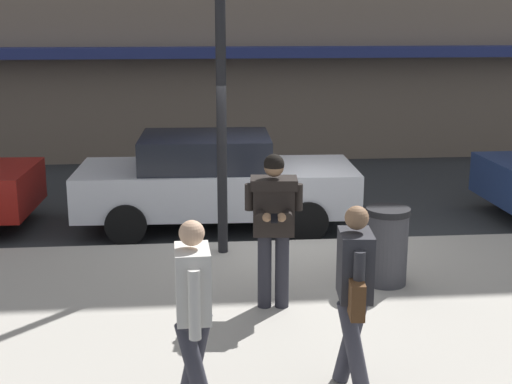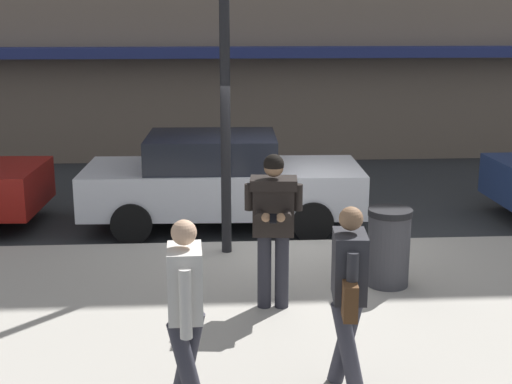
{
  "view_description": "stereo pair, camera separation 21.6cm",
  "coord_description": "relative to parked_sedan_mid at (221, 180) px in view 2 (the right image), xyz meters",
  "views": [
    {
      "loc": [
        -1.43,
        -10.32,
        3.42
      ],
      "look_at": [
        -0.71,
        -2.58,
        1.49
      ],
      "focal_mm": 50.0,
      "sensor_mm": 36.0,
      "label": 1
    },
    {
      "loc": [
        -1.21,
        -10.33,
        3.42
      ],
      "look_at": [
        -0.71,
        -2.58,
        1.49
      ],
      "focal_mm": 50.0,
      "sensor_mm": 36.0,
      "label": 2
    }
  ],
  "objects": [
    {
      "name": "ground_plane",
      "position": [
        1.06,
        -1.08,
        -0.79
      ],
      "size": [
        80.0,
        80.0,
        0.0
      ],
      "primitive_type": "plane",
      "color": "#2B2D30"
    },
    {
      "name": "sidewalk",
      "position": [
        2.06,
        -3.93,
        -0.72
      ],
      "size": [
        32.0,
        5.3,
        0.14
      ],
      "primitive_type": "cube",
      "color": "#A8A399",
      "rests_on": "ground"
    },
    {
      "name": "curb_paint_line",
      "position": [
        2.06,
        -1.03,
        -0.79
      ],
      "size": [
        28.0,
        0.12,
        0.01
      ],
      "primitive_type": "cube",
      "color": "silver",
      "rests_on": "ground"
    },
    {
      "name": "parked_sedan_mid",
      "position": [
        0.0,
        0.0,
        0.0
      ],
      "size": [
        4.56,
        2.04,
        1.54
      ],
      "color": "silver",
      "rests_on": "ground"
    },
    {
      "name": "man_texting_on_phone",
      "position": [
        0.54,
        -3.76,
        0.46
      ],
      "size": [
        0.65,
        0.61,
        1.81
      ],
      "color": "#23232B",
      "rests_on": "sidewalk"
    },
    {
      "name": "pedestrian_in_light_coat",
      "position": [
        -0.38,
        -5.93,
        0.32
      ],
      "size": [
        0.34,
        0.6,
        1.7
      ],
      "color": "#33333D",
      "rests_on": "sidewalk"
    },
    {
      "name": "pedestrian_with_bag",
      "position": [
        1.03,
        -5.64,
        0.32
      ],
      "size": [
        0.35,
        0.72,
        1.7
      ],
      "color": "#33333D",
      "rests_on": "sidewalk"
    },
    {
      "name": "street_lamp_post",
      "position": [
        0.05,
        -1.73,
        2.35
      ],
      "size": [
        0.36,
        0.36,
        4.88
      ],
      "color": "black",
      "rests_on": "sidewalk"
    },
    {
      "name": "trash_bin",
      "position": [
        2.03,
        -3.15,
        -0.16
      ],
      "size": [
        0.55,
        0.55,
        0.98
      ],
      "color": "#38383D",
      "rests_on": "sidewalk"
    }
  ]
}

